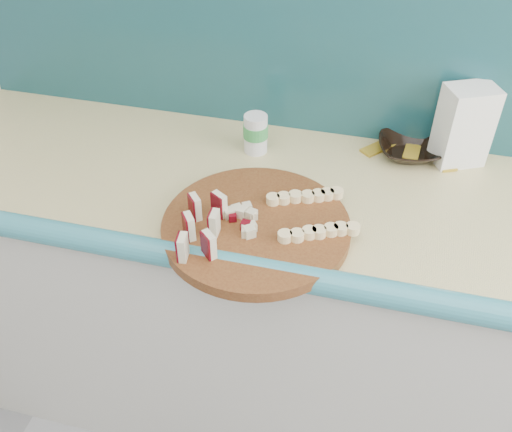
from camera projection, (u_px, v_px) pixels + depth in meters
name	position (u px, v px, depth m)	size (l,w,h in m)	color
kitchen_counter	(318.00, 314.00, 1.70)	(2.20, 0.63, 0.91)	beige
backsplash	(356.00, 49.00, 1.45)	(2.20, 0.02, 0.50)	teal
cutting_board	(256.00, 227.00, 1.29)	(0.43, 0.43, 0.03)	#4E2410
apple_wedges	(201.00, 225.00, 1.23)	(0.10, 0.19, 0.06)	beige
apple_chunks	(244.00, 220.00, 1.27)	(0.07, 0.07, 0.02)	beige
banana_slices	(313.00, 213.00, 1.29)	(0.22, 0.21, 0.02)	#F7DA97
brown_bowl	(409.00, 149.00, 1.52)	(0.16, 0.16, 0.04)	black
flour_bag	(464.00, 126.00, 1.44)	(0.12, 0.09, 0.21)	white
canister	(256.00, 133.00, 1.51)	(0.07, 0.07, 0.11)	silver
banana_peel	(413.00, 145.00, 1.56)	(0.26, 0.22, 0.01)	gold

